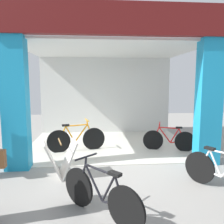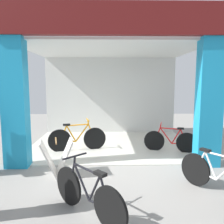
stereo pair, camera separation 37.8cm
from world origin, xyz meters
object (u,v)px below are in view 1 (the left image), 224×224
at_px(bicycle_parked_1, 100,195).
at_px(sandwich_board_sign, 60,159).
at_px(bicycle_inside_0, 169,140).
at_px(bicycle_parked_0, 223,173).
at_px(bicycle_inside_1, 76,139).

height_order(bicycle_parked_1, sandwich_board_sign, bicycle_parked_1).
relative_size(bicycle_inside_0, sandwich_board_sign, 1.84).
distance_m(bicycle_parked_0, bicycle_parked_1, 2.28).
bearing_deg(sandwich_board_sign, bicycle_inside_1, 83.42).
relative_size(bicycle_inside_1, bicycle_parked_0, 1.20).
xyz_separation_m(bicycle_parked_0, bicycle_parked_1, (-2.20, -0.60, -0.00)).
bearing_deg(bicycle_inside_1, bicycle_parked_0, -43.80).
relative_size(bicycle_parked_0, bicycle_parked_1, 1.16).
distance_m(bicycle_inside_0, bicycle_parked_1, 3.69).
bearing_deg(bicycle_inside_0, bicycle_parked_0, -86.55).
height_order(bicycle_inside_1, bicycle_parked_0, bicycle_inside_1).
relative_size(bicycle_parked_0, sandwich_board_sign, 1.74).
bearing_deg(bicycle_inside_1, bicycle_parked_1, -80.08).
height_order(bicycle_parked_0, sandwich_board_sign, bicycle_parked_0).
bearing_deg(sandwich_board_sign, bicycle_parked_0, -16.81).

